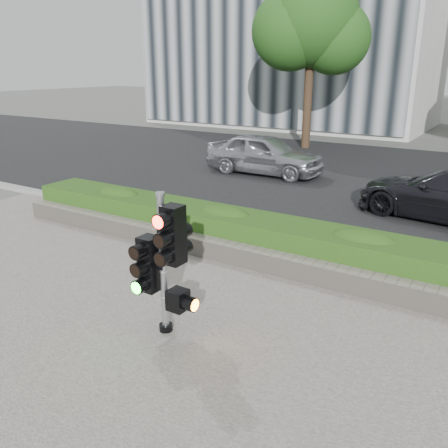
% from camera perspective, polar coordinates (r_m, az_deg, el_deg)
% --- Properties ---
extents(ground, '(120.00, 120.00, 0.00)m').
position_cam_1_polar(ground, '(6.90, -2.73, -11.10)').
color(ground, '#51514C').
rests_on(ground, ground).
extents(sidewalk, '(16.00, 11.00, 0.03)m').
position_cam_1_polar(sidewalk, '(5.40, -19.14, -21.57)').
color(sidewalk, '#9E9389').
rests_on(sidewalk, ground).
extents(road, '(60.00, 13.00, 0.02)m').
position_cam_1_polar(road, '(15.67, 18.59, 5.02)').
color(road, black).
rests_on(road, ground).
extents(curb, '(60.00, 0.25, 0.12)m').
position_cam_1_polar(curb, '(9.38, 8.26, -2.59)').
color(curb, gray).
rests_on(curb, ground).
extents(stone_wall, '(12.00, 0.32, 0.34)m').
position_cam_1_polar(stone_wall, '(8.28, 4.76, -4.34)').
color(stone_wall, gray).
rests_on(stone_wall, sidewalk).
extents(hedge, '(12.00, 1.00, 0.68)m').
position_cam_1_polar(hedge, '(8.76, 6.75, -1.90)').
color(hedge, '#4C7B26').
rests_on(hedge, sidewalk).
extents(tree_left, '(4.61, 4.03, 7.34)m').
position_cam_1_polar(tree_left, '(21.10, 10.54, 22.67)').
color(tree_left, black).
rests_on(tree_left, ground).
extents(traffic_signal, '(0.66, 0.48, 1.91)m').
position_cam_1_polar(traffic_signal, '(6.10, -7.01, -3.98)').
color(traffic_signal, black).
rests_on(traffic_signal, sidewalk).
extents(car_silver, '(3.87, 1.57, 1.32)m').
position_cam_1_polar(car_silver, '(15.64, 4.89, 8.39)').
color(car_silver, '#AAABB1').
rests_on(car_silver, road).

